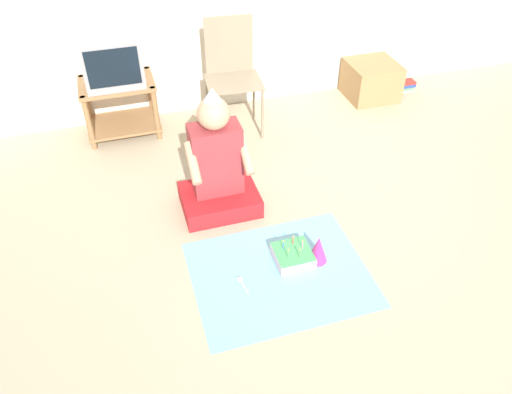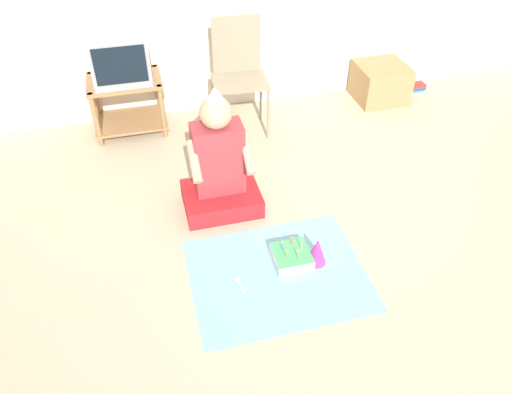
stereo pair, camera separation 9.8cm
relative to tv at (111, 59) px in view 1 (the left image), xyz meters
name	(u,v)px [view 1 (the left image)]	position (x,y,z in m)	size (l,w,h in m)	color
ground_plane	(358,262)	(1.28, -2.03, -0.69)	(16.00, 16.00, 0.00)	tan
tv_stand	(120,103)	(0.00, 0.00, -0.40)	(0.61, 0.45, 0.49)	#997047
tv	(111,59)	(0.00, 0.00, 0.00)	(0.46, 0.43, 0.40)	#99999E
folding_chair	(231,68)	(0.95, -0.17, -0.13)	(0.49, 0.42, 0.96)	gray
cardboard_box_stack	(371,80)	(2.37, -0.03, -0.52)	(0.46, 0.45, 0.35)	#A87F51
book_pile	(406,86)	(2.78, -0.02, -0.64)	(0.18, 0.11, 0.10)	beige
person_seated	(217,169)	(0.56, -1.22, -0.36)	(0.54, 0.42, 0.94)	red
party_cloth	(280,274)	(0.77, -1.98, -0.69)	(1.09, 0.88, 0.01)	#7FC6E0
birthday_cake	(293,256)	(0.88, -1.90, -0.64)	(0.24, 0.24, 0.16)	silver
party_hat_blue	(318,249)	(1.04, -1.94, -0.58)	(0.13, 0.13, 0.20)	#CC338C
plastic_spoon_near	(241,281)	(0.51, -1.98, -0.68)	(0.04, 0.14, 0.01)	white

